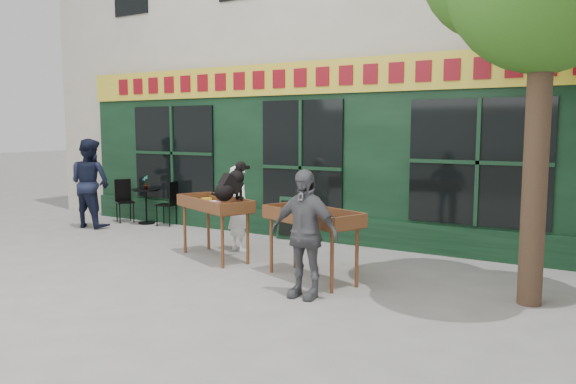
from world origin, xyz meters
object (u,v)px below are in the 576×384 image
woman (239,209)px  book_cart_right (312,221)px  bistro_table (146,199)px  book_cart_center (215,208)px  dog (230,180)px  man_left (90,183)px  man_right (304,234)px

woman → book_cart_right: 2.18m
book_cart_right → bistro_table: book_cart_right is taller
book_cart_center → dog: (0.35, -0.05, 0.47)m
book_cart_right → man_left: 6.13m
book_cart_right → bistro_table: 5.72m
book_cart_right → man_left: size_ratio=0.87×
book_cart_right → dog: bearing=-168.5°
dog → book_cart_right: bearing=13.8°
dog → bistro_table: dog is taller
woman → book_cart_right: woman is taller
dog → woman: 0.96m
dog → book_cart_center: bearing=-164.9°
woman → man_left: man_left is taller
man_right → bistro_table: (-5.61, 2.86, -0.25)m
man_right → book_cart_right: bearing=112.7°
book_cart_right → man_right: size_ratio=1.02×
man_right → dog: bearing=152.9°
book_cart_right → man_left: man_left is taller
bistro_table → man_left: (-0.70, -0.90, 0.39)m
woman → man_left: bearing=19.7°
book_cart_center → book_cart_right: 1.98m
dog → book_cart_right: (1.60, -0.27, -0.47)m
book_cart_right → bistro_table: size_ratio=2.13×
book_cart_center → book_cart_right: bearing=14.1°
book_cart_center → woman: 0.66m
book_cart_center → man_left: bearing=-169.3°
man_right → man_left: 6.61m
book_cart_right → bistro_table: bearing=179.2°
dog → man_left: size_ratio=0.32×
bistro_table → dog: bearing=-26.5°
woman → bistro_table: (-3.35, 1.15, -0.18)m
man_right → book_cart_center: bearing=155.6°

